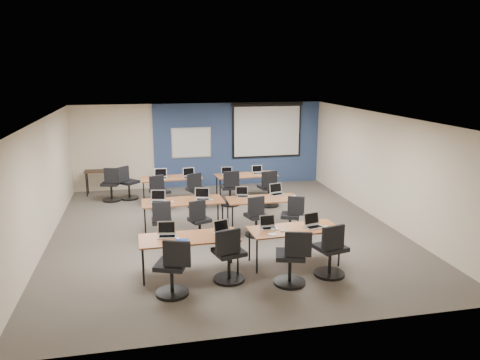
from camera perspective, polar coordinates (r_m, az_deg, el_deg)
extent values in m
cube|color=#6B6354|center=(11.24, -1.78, -6.18)|extent=(8.00, 9.00, 0.02)
cube|color=white|center=(10.64, -1.89, 7.64)|extent=(8.00, 9.00, 0.02)
cube|color=beige|center=(15.23, -4.84, 4.24)|extent=(8.00, 0.04, 2.70)
cube|color=beige|center=(6.66, 5.11, -7.95)|extent=(8.00, 0.04, 2.70)
cube|color=beige|center=(10.91, -22.98, -0.48)|extent=(0.04, 9.00, 2.70)
cube|color=beige|center=(12.20, 17.00, 1.39)|extent=(0.04, 9.00, 2.70)
cube|color=#3D5977|center=(15.41, -0.20, 4.39)|extent=(5.50, 0.04, 2.70)
cube|color=silver|center=(15.11, -5.95, 4.53)|extent=(1.28, 0.02, 0.98)
cube|color=white|center=(15.10, -5.94, 4.52)|extent=(1.20, 0.02, 0.90)
cube|color=black|center=(15.50, 3.30, 6.11)|extent=(2.32, 0.03, 1.82)
cube|color=white|center=(15.50, 3.31, 5.96)|extent=(2.20, 0.02, 1.62)
cylinder|color=black|center=(15.41, 3.35, 9.20)|extent=(2.40, 0.10, 0.10)
cube|color=brown|center=(8.78, -6.22, -7.02)|extent=(1.83, 0.76, 0.03)
cylinder|color=black|center=(8.59, -11.72, -10.35)|extent=(0.04, 0.04, 0.70)
cylinder|color=black|center=(8.74, -0.26, -9.62)|extent=(0.04, 0.04, 0.70)
cylinder|color=black|center=(9.18, -11.76, -8.75)|extent=(0.04, 0.04, 0.70)
cylinder|color=black|center=(9.33, -1.07, -8.10)|extent=(0.04, 0.04, 0.70)
cube|color=#9A633A|center=(9.25, 6.62, -5.95)|extent=(1.77, 0.74, 0.03)
cylinder|color=black|center=(8.89, 2.07, -9.23)|extent=(0.04, 0.04, 0.70)
cylinder|color=black|center=(9.40, 12.00, -8.23)|extent=(0.04, 0.04, 0.70)
cylinder|color=black|center=(9.44, 1.16, -7.82)|extent=(0.04, 0.04, 0.70)
cylinder|color=black|center=(9.93, 10.56, -6.97)|extent=(0.04, 0.04, 0.70)
cube|color=#A36036|center=(11.15, -6.99, -2.59)|extent=(1.91, 0.80, 0.03)
cylinder|color=black|center=(10.89, -11.49, -5.15)|extent=(0.04, 0.04, 0.70)
cylinder|color=black|center=(11.04, -2.13, -4.64)|extent=(0.04, 0.04, 0.70)
cylinder|color=black|center=(11.54, -11.53, -4.10)|extent=(0.04, 0.04, 0.70)
cylinder|color=black|center=(11.68, -2.70, -3.63)|extent=(0.04, 0.04, 0.70)
cube|color=#9A5729|center=(11.26, 2.79, -2.33)|extent=(1.73, 0.72, 0.03)
cylinder|color=black|center=(10.92, -0.92, -4.83)|extent=(0.04, 0.04, 0.70)
cylinder|color=black|center=(11.32, 7.10, -4.27)|extent=(0.04, 0.04, 0.70)
cylinder|color=black|center=(11.48, -1.50, -3.92)|extent=(0.04, 0.04, 0.70)
cylinder|color=black|center=(11.86, 6.16, -3.41)|extent=(0.04, 0.04, 0.70)
cube|color=olive|center=(13.55, -8.36, 0.25)|extent=(1.72, 0.71, 0.03)
cylinder|color=black|center=(13.33, -11.65, -1.73)|extent=(0.04, 0.04, 0.70)
cylinder|color=black|center=(13.42, -4.82, -1.39)|extent=(0.04, 0.04, 0.70)
cylinder|color=black|center=(13.90, -11.67, -1.10)|extent=(0.04, 0.04, 0.70)
cylinder|color=black|center=(13.99, -5.13, -0.78)|extent=(0.04, 0.04, 0.70)
cube|color=#A06B35|center=(13.77, 0.76, 0.61)|extent=(1.79, 0.74, 0.03)
cylinder|color=black|center=(13.40, -2.43, -1.37)|extent=(0.04, 0.04, 0.70)
cylinder|color=black|center=(13.77, 4.42, -1.00)|extent=(0.04, 0.04, 0.70)
cylinder|color=black|center=(14.00, -2.86, -0.73)|extent=(0.04, 0.04, 0.70)
cylinder|color=black|center=(14.35, 3.72, -0.39)|extent=(0.04, 0.04, 0.70)
cube|color=silver|center=(8.83, -8.87, -6.81)|extent=(0.34, 0.25, 0.02)
cube|color=black|center=(8.81, -8.87, -6.78)|extent=(0.29, 0.14, 0.00)
cube|color=silver|center=(8.92, -8.96, -5.73)|extent=(0.34, 0.06, 0.24)
cube|color=black|center=(8.91, -8.95, -5.75)|extent=(0.30, 0.04, 0.19)
ellipsoid|color=white|center=(8.71, -7.61, -7.04)|extent=(0.06, 0.10, 0.04)
cylinder|color=black|center=(8.33, -8.24, -13.46)|extent=(0.57, 0.57, 0.05)
cylinder|color=black|center=(8.23, -8.29, -12.05)|extent=(0.06, 0.06, 0.50)
cube|color=black|center=(8.11, -8.36, -10.19)|extent=(0.50, 0.50, 0.08)
cube|color=black|center=(7.81, -7.72, -8.89)|extent=(0.46, 0.06, 0.44)
cube|color=#BCBCBC|center=(8.88, -2.15, -6.55)|extent=(0.32, 0.23, 0.02)
cube|color=black|center=(8.85, -2.13, -6.52)|extent=(0.27, 0.13, 0.00)
cube|color=#BCBCBC|center=(8.95, -2.29, -5.56)|extent=(0.32, 0.06, 0.22)
cube|color=black|center=(8.94, -2.29, -5.57)|extent=(0.28, 0.04, 0.18)
ellipsoid|color=white|center=(8.89, -1.04, -6.51)|extent=(0.06, 0.10, 0.03)
cylinder|color=black|center=(8.74, -1.34, -11.95)|extent=(0.58, 0.58, 0.05)
cylinder|color=black|center=(8.65, -1.35, -10.58)|extent=(0.06, 0.06, 0.51)
cube|color=black|center=(8.53, -1.36, -8.77)|extent=(0.51, 0.51, 0.08)
cube|color=black|center=(8.21, -1.48, -7.58)|extent=(0.46, 0.06, 0.44)
cube|color=silver|center=(9.17, 3.56, -5.90)|extent=(0.32, 0.23, 0.02)
cube|color=black|center=(9.15, 3.60, -5.87)|extent=(0.27, 0.13, 0.00)
cube|color=silver|center=(9.25, 3.37, -4.94)|extent=(0.32, 0.06, 0.22)
cube|color=black|center=(9.24, 3.38, -4.95)|extent=(0.28, 0.04, 0.18)
ellipsoid|color=white|center=(9.06, 5.20, -6.17)|extent=(0.09, 0.12, 0.04)
cylinder|color=black|center=(8.66, 6.05, -12.28)|extent=(0.58, 0.58, 0.05)
cylinder|color=black|center=(8.57, 6.09, -10.89)|extent=(0.06, 0.06, 0.51)
cube|color=black|center=(8.45, 6.14, -9.07)|extent=(0.51, 0.51, 0.08)
cube|color=black|center=(8.17, 7.11, -7.79)|extent=(0.47, 0.06, 0.44)
cube|color=#B9B9B9|center=(9.34, 9.01, -5.69)|extent=(0.35, 0.25, 0.02)
cube|color=black|center=(9.31, 9.06, -5.66)|extent=(0.30, 0.15, 0.00)
cube|color=#B9B9B9|center=(9.42, 8.74, -4.66)|extent=(0.35, 0.06, 0.24)
cube|color=black|center=(9.41, 8.76, -4.67)|extent=(0.31, 0.05, 0.20)
ellipsoid|color=white|center=(9.40, 10.43, -5.60)|extent=(0.09, 0.11, 0.03)
cylinder|color=black|center=(9.10, 10.82, -11.15)|extent=(0.57, 0.57, 0.05)
cylinder|color=black|center=(9.01, 10.89, -9.82)|extent=(0.06, 0.06, 0.51)
cube|color=black|center=(8.90, 10.97, -8.08)|extent=(0.51, 0.51, 0.08)
cube|color=black|center=(8.58, 11.28, -6.91)|extent=(0.46, 0.06, 0.44)
cube|color=silver|center=(11.09, -9.89, -2.64)|extent=(0.35, 0.25, 0.02)
cube|color=black|center=(11.07, -9.89, -2.60)|extent=(0.29, 0.15, 0.00)
cube|color=silver|center=(11.19, -9.95, -1.80)|extent=(0.35, 0.06, 0.24)
cube|color=black|center=(11.18, -9.95, -1.81)|extent=(0.30, 0.05, 0.20)
ellipsoid|color=white|center=(11.04, -8.24, -2.64)|extent=(0.08, 0.11, 0.04)
cylinder|color=black|center=(10.72, -9.42, -7.21)|extent=(0.49, 0.49, 0.05)
cylinder|color=black|center=(10.66, -9.46, -6.24)|extent=(0.06, 0.06, 0.44)
cube|color=black|center=(10.57, -9.51, -4.93)|extent=(0.44, 0.44, 0.08)
cube|color=black|center=(10.30, -9.54, -3.79)|extent=(0.40, 0.06, 0.44)
cube|color=silver|center=(11.15, -4.54, -2.38)|extent=(0.35, 0.25, 0.02)
cube|color=black|center=(11.13, -4.52, -2.34)|extent=(0.29, 0.15, 0.00)
cube|color=silver|center=(11.25, -4.64, -1.54)|extent=(0.35, 0.06, 0.24)
cube|color=black|center=(11.24, -4.64, -1.56)|extent=(0.30, 0.05, 0.20)
ellipsoid|color=white|center=(11.10, -3.47, -2.43)|extent=(0.09, 0.11, 0.03)
cylinder|color=black|center=(10.73, -4.90, -7.07)|extent=(0.48, 0.48, 0.05)
cylinder|color=black|center=(10.66, -4.92, -6.13)|extent=(0.06, 0.06, 0.42)
cube|color=black|center=(10.58, -4.95, -4.85)|extent=(0.42, 0.42, 0.08)
cube|color=black|center=(10.32, -5.23, -3.71)|extent=(0.38, 0.06, 0.44)
cube|color=#B5B5C0|center=(11.38, 0.35, -2.01)|extent=(0.30, 0.22, 0.02)
cube|color=black|center=(11.36, 0.37, -1.98)|extent=(0.25, 0.13, 0.00)
cube|color=#B5B5C0|center=(11.46, 0.22, -1.30)|extent=(0.30, 0.06, 0.21)
cube|color=black|center=(11.45, 0.23, -1.31)|extent=(0.26, 0.04, 0.17)
ellipsoid|color=white|center=(11.26, 1.78, -2.19)|extent=(0.07, 0.10, 0.03)
cylinder|color=black|center=(10.92, 1.97, -6.64)|extent=(0.50, 0.50, 0.05)
cylinder|color=black|center=(10.86, 1.98, -5.67)|extent=(0.06, 0.06, 0.44)
cube|color=black|center=(10.78, 1.99, -4.36)|extent=(0.44, 0.44, 0.08)
cube|color=black|center=(10.50, 1.98, -3.24)|extent=(0.40, 0.06, 0.44)
cube|color=silver|center=(11.60, 4.56, -1.75)|extent=(0.35, 0.25, 0.02)
cube|color=black|center=(11.58, 4.59, -1.72)|extent=(0.29, 0.15, 0.00)
cube|color=silver|center=(11.70, 4.38, -0.96)|extent=(0.35, 0.06, 0.24)
cube|color=black|center=(11.69, 4.39, -0.97)|extent=(0.30, 0.05, 0.20)
ellipsoid|color=white|center=(11.50, 6.68, -1.93)|extent=(0.07, 0.10, 0.04)
cylinder|color=black|center=(11.07, 6.09, -6.44)|extent=(0.47, 0.47, 0.05)
cylinder|color=black|center=(11.01, 6.11, -5.54)|extent=(0.06, 0.06, 0.42)
cube|color=black|center=(10.93, 6.15, -4.31)|extent=(0.42, 0.42, 0.08)
cube|color=black|center=(10.71, 6.84, -3.14)|extent=(0.38, 0.06, 0.44)
cube|color=#9F9FAB|center=(13.45, -9.60, 0.22)|extent=(0.36, 0.26, 0.02)
cube|color=black|center=(13.43, -9.60, 0.25)|extent=(0.30, 0.15, 0.00)
cube|color=#9F9FAB|center=(13.56, -9.65, 0.91)|extent=(0.36, 0.07, 0.25)
cube|color=black|center=(13.55, -9.65, 0.90)|extent=(0.31, 0.05, 0.20)
ellipsoid|color=white|center=(13.27, -9.21, 0.06)|extent=(0.08, 0.10, 0.03)
cylinder|color=black|center=(13.10, -9.64, -3.38)|extent=(0.51, 0.51, 0.05)
cylinder|color=black|center=(13.04, -9.67, -2.54)|extent=(0.06, 0.06, 0.45)
cube|color=black|center=(12.97, -9.72, -1.41)|extent=(0.45, 0.45, 0.08)
cube|color=black|center=(12.72, -10.11, -0.42)|extent=(0.41, 0.06, 0.44)
cube|color=#B3B3BA|center=(13.47, -6.20, 0.35)|extent=(0.35, 0.25, 0.02)
cube|color=black|center=(13.45, -6.19, 0.39)|extent=(0.29, 0.15, 0.00)
cube|color=#B3B3BA|center=(13.57, -6.27, 1.02)|extent=(0.35, 0.06, 0.24)
cube|color=black|center=(13.57, -6.27, 1.01)|extent=(0.30, 0.05, 0.20)
ellipsoid|color=white|center=(13.32, -4.90, 0.25)|extent=(0.07, 0.11, 0.04)
cylinder|color=black|center=(13.14, -5.25, -3.20)|extent=(0.53, 0.53, 0.05)
cylinder|color=black|center=(13.08, -5.27, -2.32)|extent=(0.06, 0.06, 0.47)
cube|color=black|center=(13.01, -5.29, -1.15)|extent=(0.47, 0.47, 0.08)
cube|color=black|center=(12.74, -5.61, -0.17)|extent=(0.43, 0.06, 0.44)
cube|color=#AEADBA|center=(13.60, -1.52, 0.55)|extent=(0.32, 0.23, 0.02)
cube|color=black|center=(13.57, -1.51, 0.58)|extent=(0.27, 0.14, 0.00)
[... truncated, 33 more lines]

